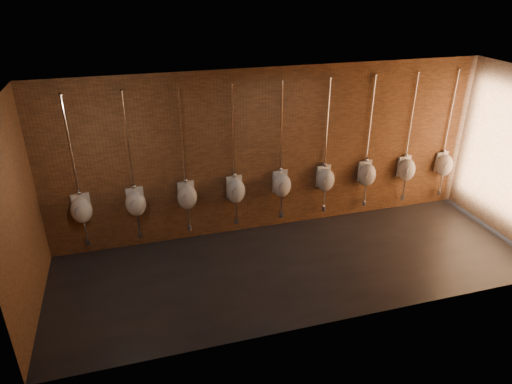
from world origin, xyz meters
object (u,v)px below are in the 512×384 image
at_px(urinal_7, 406,169).
at_px(urinal_6, 367,174).
at_px(urinal_0, 81,209).
at_px(urinal_2, 187,196).
at_px(urinal_1, 136,203).
at_px(urinal_5, 325,179).
at_px(urinal_3, 236,190).
at_px(urinal_4, 282,185).
at_px(urinal_8, 444,164).

bearing_deg(urinal_7, urinal_6, 180.00).
relative_size(urinal_0, urinal_2, 1.00).
bearing_deg(urinal_1, urinal_5, 0.00).
xyz_separation_m(urinal_0, urinal_7, (6.48, 0.00, 0.00)).
bearing_deg(urinal_3, urinal_6, 0.00).
height_order(urinal_0, urinal_3, same).
distance_m(urinal_6, urinal_7, 0.93).
height_order(urinal_0, urinal_1, same).
xyz_separation_m(urinal_4, urinal_6, (1.85, 0.00, 0.00)).
bearing_deg(urinal_3, urinal_8, 0.00).
bearing_deg(urinal_1, urinal_6, 0.00).
height_order(urinal_1, urinal_7, same).
height_order(urinal_2, urinal_7, same).
bearing_deg(urinal_8, urinal_0, 180.00).
xyz_separation_m(urinal_6, urinal_7, (0.93, 0.00, 0.00)).
distance_m(urinal_2, urinal_6, 3.70).
bearing_deg(urinal_5, urinal_4, 180.00).
bearing_deg(urinal_7, urinal_0, 180.00).
xyz_separation_m(urinal_1, urinal_7, (5.55, 0.00, 0.00)).
xyz_separation_m(urinal_3, urinal_5, (1.85, 0.00, 0.00)).
bearing_deg(urinal_4, urinal_3, 180.00).
height_order(urinal_0, urinal_8, same).
height_order(urinal_6, urinal_7, same).
relative_size(urinal_2, urinal_6, 1.00).
distance_m(urinal_7, urinal_8, 0.93).
bearing_deg(urinal_3, urinal_1, 180.00).
distance_m(urinal_0, urinal_1, 0.93).
height_order(urinal_4, urinal_5, same).
height_order(urinal_1, urinal_8, same).
distance_m(urinal_5, urinal_8, 2.78).
distance_m(urinal_1, urinal_4, 2.78).
bearing_deg(urinal_6, urinal_0, 180.00).
height_order(urinal_0, urinal_2, same).
bearing_deg(urinal_0, urinal_3, 0.00).
bearing_deg(urinal_1, urinal_0, 180.00).
bearing_deg(urinal_4, urinal_2, 180.00).
height_order(urinal_0, urinal_6, same).
bearing_deg(urinal_8, urinal_2, 180.00).
bearing_deg(urinal_2, urinal_7, 0.00).
xyz_separation_m(urinal_0, urinal_3, (2.78, 0.00, 0.00)).
bearing_deg(urinal_3, urinal_0, 180.00).
relative_size(urinal_4, urinal_8, 1.00).
bearing_deg(urinal_5, urinal_2, 180.00).
distance_m(urinal_0, urinal_8, 7.41).
xyz_separation_m(urinal_0, urinal_8, (7.41, 0.00, 0.00)).
xyz_separation_m(urinal_1, urinal_8, (6.48, 0.00, 0.00)).
relative_size(urinal_3, urinal_6, 1.00).
xyz_separation_m(urinal_4, urinal_5, (0.93, 0.00, 0.00)).
relative_size(urinal_3, urinal_5, 1.00).
bearing_deg(urinal_0, urinal_6, 0.00).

